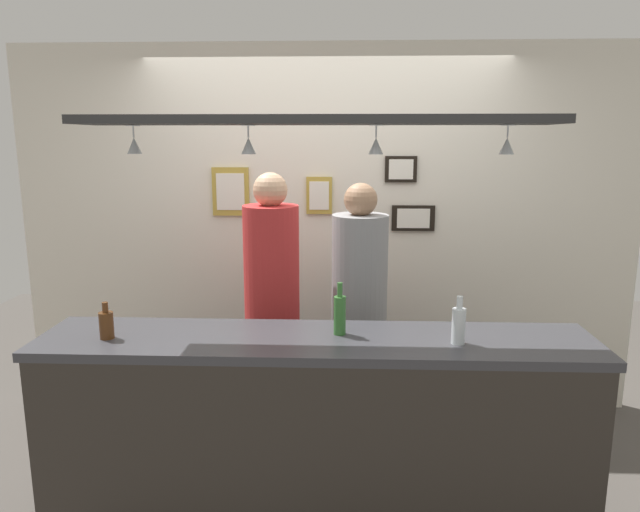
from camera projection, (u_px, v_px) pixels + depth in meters
ground_plane at (319, 484)px, 3.36m from camera, size 8.00×8.00×0.00m
back_wall at (326, 232)px, 4.18m from camera, size 4.40×0.06×2.60m
bar_counter at (314, 415)px, 2.73m from camera, size 2.70×0.55×1.01m
overhead_glass_rack at (316, 120)px, 2.66m from camera, size 2.20×0.36×0.04m
hanging_wineglass_far_left at (134, 145)px, 2.74m from camera, size 0.07×0.07×0.13m
hanging_wineglass_left at (249, 145)px, 2.68m from camera, size 0.07×0.07×0.13m
hanging_wineglass_center_left at (376, 145)px, 2.66m from camera, size 0.07×0.07×0.13m
hanging_wineglass_center at (507, 145)px, 2.65m from camera, size 0.07×0.07×0.13m
person_middle_red_shirt at (272, 286)px, 3.58m from camera, size 0.34×0.34×1.76m
person_right_grey_shirt at (359, 293)px, 3.56m from camera, size 0.34×0.34×1.70m
bottle_soda_clear at (459, 325)px, 2.71m from camera, size 0.06×0.06×0.23m
bottle_beer_brown_stubby at (106, 324)px, 2.79m from camera, size 0.07×0.07×0.18m
bottle_beer_green_import at (340, 314)px, 2.84m from camera, size 0.06×0.06×0.26m
picture_frame_crest at (319, 195)px, 4.09m from camera, size 0.18×0.02×0.26m
picture_frame_caricature at (231, 192)px, 4.11m from camera, size 0.26×0.02×0.34m
picture_frame_lower_pair at (413, 218)px, 4.09m from camera, size 0.30×0.02×0.18m
picture_frame_upper_small at (401, 169)px, 4.03m from camera, size 0.22×0.02×0.18m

